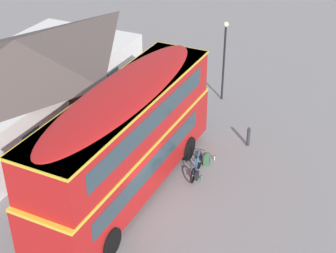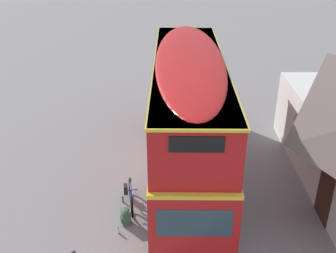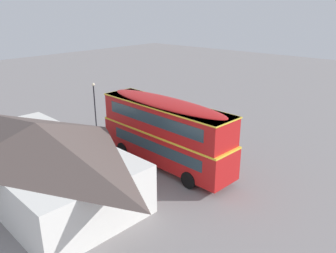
% 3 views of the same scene
% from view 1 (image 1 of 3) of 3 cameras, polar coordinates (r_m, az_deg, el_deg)
% --- Properties ---
extents(ground_plane, '(120.00, 120.00, 0.00)m').
position_cam_1_polar(ground_plane, '(20.50, -3.64, -9.13)').
color(ground_plane, gray).
extents(double_decker_bus, '(10.82, 3.20, 4.79)m').
position_cam_1_polar(double_decker_bus, '(19.82, -4.73, -1.26)').
color(double_decker_bus, black).
rests_on(double_decker_bus, ground).
extents(touring_bicycle, '(1.76, 0.56, 1.03)m').
position_cam_1_polar(touring_bicycle, '(22.00, 3.17, -4.70)').
color(touring_bicycle, black).
rests_on(touring_bicycle, ground).
extents(backpack_on_ground, '(0.39, 0.37, 0.58)m').
position_cam_1_polar(backpack_on_ground, '(22.77, 4.31, -3.59)').
color(backpack_on_ground, '#386642').
rests_on(backpack_on_ground, ground).
extents(water_bottle_clear_plastic, '(0.07, 0.07, 0.23)m').
position_cam_1_polar(water_bottle_clear_plastic, '(23.20, 5.18, -3.48)').
color(water_bottle_clear_plastic, silver).
rests_on(water_bottle_clear_plastic, ground).
extents(water_bottle_green_metal, '(0.07, 0.07, 0.23)m').
position_cam_1_polar(water_bottle_green_metal, '(21.95, 3.72, -5.67)').
color(water_bottle_green_metal, green).
rests_on(water_bottle_green_metal, ground).
extents(pub_building, '(14.13, 7.50, 4.35)m').
position_cam_1_polar(pub_building, '(26.17, -16.09, 4.92)').
color(pub_building, silver).
rests_on(pub_building, ground).
extents(street_lamp, '(0.28, 0.28, 4.41)m').
position_cam_1_polar(street_lamp, '(27.22, 6.29, 8.20)').
color(street_lamp, black).
rests_on(street_lamp, ground).
extents(kerb_bollard, '(0.16, 0.16, 0.97)m').
position_cam_1_polar(kerb_bollard, '(24.20, 8.94, -1.07)').
color(kerb_bollard, '#333338').
rests_on(kerb_bollard, ground).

